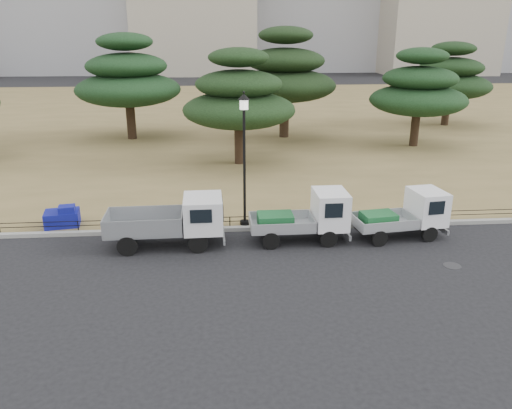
{
  "coord_description": "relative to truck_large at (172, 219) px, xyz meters",
  "views": [
    {
      "loc": [
        -1.43,
        -16.07,
        7.59
      ],
      "look_at": [
        0.0,
        2.0,
        1.3
      ],
      "focal_mm": 35.0,
      "sensor_mm": 36.0,
      "label": 1
    }
  ],
  "objects": [
    {
      "name": "pine_east_near",
      "position": [
        15.24,
        15.53,
        2.87
      ],
      "size": [
        6.44,
        6.44,
        6.51
      ],
      "color": "black",
      "rests_on": "lawn"
    },
    {
      "name": "truck_large",
      "position": [
        0.0,
        0.0,
        0.0
      ],
      "size": [
        4.31,
        1.8,
        1.86
      ],
      "rotation": [
        0.0,
        0.0,
        0.02
      ],
      "color": "black",
      "rests_on": "ground"
    },
    {
      "name": "lawn",
      "position": [
        3.16,
        29.27,
        -0.96
      ],
      "size": [
        120.0,
        56.0,
        0.15
      ],
      "primitive_type": "cube",
      "color": "olive",
      "rests_on": "ground"
    },
    {
      "name": "ground",
      "position": [
        3.16,
        -1.33,
        -1.04
      ],
      "size": [
        220.0,
        220.0,
        0.0
      ],
      "primitive_type": "plane",
      "color": "black"
    },
    {
      "name": "truck_kei_front",
      "position": [
        5.03,
        0.1,
        -0.07
      ],
      "size": [
        3.67,
        1.63,
        1.93
      ],
      "rotation": [
        0.0,
        0.0,
        0.01
      ],
      "color": "black",
      "rests_on": "ground"
    },
    {
      "name": "tarp_pile",
      "position": [
        -4.57,
        1.99,
        -0.53
      ],
      "size": [
        1.46,
        1.18,
        0.88
      ],
      "rotation": [
        0.0,
        0.0,
        0.17
      ],
      "color": "navy",
      "rests_on": "lawn"
    },
    {
      "name": "manhole",
      "position": [
        9.66,
        -2.53,
        -1.03
      ],
      "size": [
        0.6,
        0.6,
        0.01
      ],
      "primitive_type": "cylinder",
      "color": "#2D2D30",
      "rests_on": "ground"
    },
    {
      "name": "pine_center_right",
      "position": [
        6.73,
        19.32,
        3.66
      ],
      "size": [
        7.4,
        7.4,
        7.85
      ],
      "color": "black",
      "rests_on": "lawn"
    },
    {
      "name": "truck_kei_rear",
      "position": [
        8.92,
        0.16,
        -0.13
      ],
      "size": [
        3.65,
        1.92,
        1.82
      ],
      "rotation": [
        0.0,
        0.0,
        0.14
      ],
      "color": "black",
      "rests_on": "ground"
    },
    {
      "name": "street_lamp",
      "position": [
        2.77,
        1.57,
        2.66
      ],
      "size": [
        0.47,
        0.47,
        5.25
      ],
      "color": "black",
      "rests_on": "lawn"
    },
    {
      "name": "pine_east_far",
      "position": [
        20.94,
        23.25,
        3.0
      ],
      "size": [
        6.7,
        6.7,
        6.73
      ],
      "color": "black",
      "rests_on": "lawn"
    },
    {
      "name": "pipe_fence",
      "position": [
        3.16,
        1.42,
        -0.6
      ],
      "size": [
        38.0,
        0.04,
        0.4
      ],
      "color": "black",
      "rests_on": "lawn"
    },
    {
      "name": "curb",
      "position": [
        3.16,
        1.27,
        -0.96
      ],
      "size": [
        120.0,
        0.25,
        0.16
      ],
      "primitive_type": "cube",
      "color": "gray",
      "rests_on": "ground"
    },
    {
      "name": "pine_west_near",
      "position": [
        -4.49,
        19.51,
        3.4
      ],
      "size": [
        7.43,
        7.43,
        7.43
      ],
      "color": "black",
      "rests_on": "lawn"
    },
    {
      "name": "pine_center_left",
      "position": [
        3.04,
        11.62,
        2.95
      ],
      "size": [
        6.54,
        6.54,
        6.64
      ],
      "color": "black",
      "rests_on": "lawn"
    }
  ]
}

